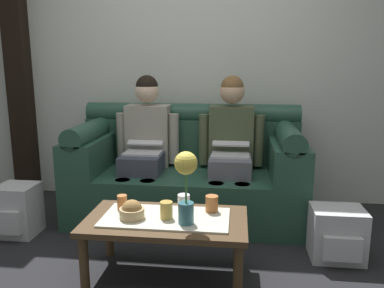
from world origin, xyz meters
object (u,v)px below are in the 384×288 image
(person_left, at_px, (146,141))
(cup_near_left, at_px, (122,202))
(couch, at_px, (188,174))
(backpack_right, at_px, (337,234))
(cup_near_right, at_px, (166,210))
(backpack_left, at_px, (18,210))
(snack_bowl, at_px, (132,211))
(coffee_table, at_px, (166,225))
(flower_vase, at_px, (186,179))
(person_right, at_px, (231,143))
(cup_far_center, at_px, (212,204))
(cup_far_left, at_px, (184,203))

(person_left, distance_m, cup_near_left, 0.98)
(couch, bearing_deg, backpack_right, -31.10)
(cup_near_right, height_order, backpack_left, cup_near_right)
(person_left, bearing_deg, snack_bowl, -81.06)
(coffee_table, distance_m, flower_vase, 0.37)
(person_left, relative_size, coffee_table, 1.23)
(snack_bowl, bearing_deg, couch, 79.61)
(person_right, bearing_deg, snack_bowl, -117.68)
(flower_vase, bearing_deg, cup_near_left, 158.92)
(cup_far_center, xyz_separation_m, cup_far_left, (-0.18, -0.01, 0.00))
(snack_bowl, bearing_deg, coffee_table, 13.40)
(cup_near_right, height_order, backpack_right, cup_near_right)
(person_left, bearing_deg, flower_vase, -65.75)
(flower_vase, relative_size, cup_near_right, 4.14)
(cup_near_left, relative_size, cup_far_center, 0.94)
(coffee_table, xyz_separation_m, cup_near_left, (-0.30, 0.08, 0.11))
(couch, bearing_deg, flower_vase, -83.08)
(person_right, xyz_separation_m, backpack_left, (-1.63, -0.56, -0.46))
(backpack_right, bearing_deg, cup_near_right, -160.56)
(person_right, bearing_deg, person_left, 179.99)
(cup_far_center, bearing_deg, cup_far_left, -176.54)
(coffee_table, height_order, cup_near_left, cup_near_left)
(person_right, bearing_deg, backpack_right, -41.97)
(couch, distance_m, person_right, 0.46)
(person_right, bearing_deg, cup_near_left, -124.95)
(coffee_table, xyz_separation_m, cup_far_center, (0.27, 0.12, 0.11))
(person_left, distance_m, cup_far_center, 1.14)
(coffee_table, relative_size, snack_bowl, 6.53)
(cup_far_left, bearing_deg, backpack_right, 14.17)
(cup_near_right, bearing_deg, coffee_table, 107.88)
(couch, xyz_separation_m, coffee_table, (-0.00, -1.04, -0.03))
(coffee_table, xyz_separation_m, cup_far_left, (0.10, 0.11, 0.11))
(coffee_table, bearing_deg, flower_vase, -32.54)
(couch, height_order, cup_near_right, couch)
(coffee_table, relative_size, cup_far_left, 9.24)
(couch, xyz_separation_m, backpack_left, (-1.26, -0.57, -0.18))
(backpack_right, bearing_deg, person_left, 155.69)
(cup_near_right, bearing_deg, couch, 90.43)
(person_left, distance_m, backpack_right, 1.70)
(cup_near_left, relative_size, backpack_right, 0.27)
(flower_vase, distance_m, snack_bowl, 0.41)
(flower_vase, distance_m, cup_near_left, 0.52)
(flower_vase, relative_size, backpack_right, 1.20)
(couch, height_order, cup_near_left, couch)
(couch, bearing_deg, person_left, -179.70)
(person_left, relative_size, backpack_left, 3.07)
(couch, height_order, person_right, person_right)
(coffee_table, xyz_separation_m, backpack_right, (1.11, 0.37, -0.16))
(flower_vase, height_order, cup_near_right, flower_vase)
(coffee_table, relative_size, cup_near_right, 9.51)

